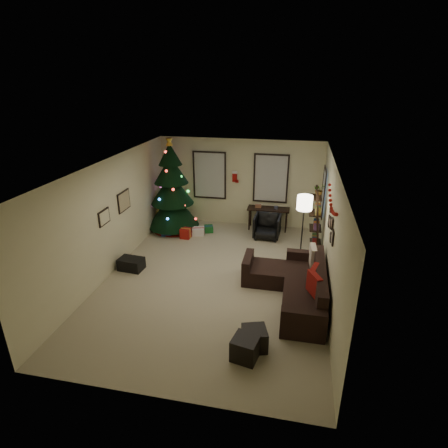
{
  "coord_description": "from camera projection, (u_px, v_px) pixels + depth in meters",
  "views": [
    {
      "loc": [
        1.71,
        -7.2,
        4.44
      ],
      "look_at": [
        0.1,
        0.6,
        1.15
      ],
      "focal_mm": 29.02,
      "sensor_mm": 36.0,
      "label": 1
    }
  ],
  "objects": [
    {
      "name": "window_back_left",
      "position": [
        210.0,
        175.0,
        11.26
      ],
      "size": [
        1.05,
        0.06,
        1.5
      ],
      "color": "#728CB2",
      "rests_on": "wall_back"
    },
    {
      "name": "gallery",
      "position": [
        331.0,
        226.0,
        7.4
      ],
      "size": [
        0.03,
        1.25,
        0.54
      ],
      "color": "black",
      "rests_on": "wall_right"
    },
    {
      "name": "christmas_tree",
      "position": [
        172.0,
        192.0,
        10.8
      ],
      "size": [
        1.56,
        1.56,
        2.9
      ],
      "rotation": [
        0.0,
        0.0,
        -0.4
      ],
      "color": "black",
      "rests_on": "floor"
    },
    {
      "name": "floor_lamp",
      "position": [
        304.0,
        207.0,
        8.75
      ],
      "size": [
        0.37,
        0.37,
        1.77
      ],
      "rotation": [
        0.0,
        0.0,
        0.32
      ],
      "color": "black",
      "rests_on": "floor"
    },
    {
      "name": "storage_bin",
      "position": [
        131.0,
        264.0,
        8.87
      ],
      "size": [
        0.62,
        0.44,
        0.29
      ],
      "primitive_type": "cube",
      "rotation": [
        0.0,
        0.0,
        -0.09
      ],
      "color": "black",
      "rests_on": "floor"
    },
    {
      "name": "ottoman_near",
      "position": [
        245.0,
        348.0,
        6.06
      ],
      "size": [
        0.5,
        0.5,
        0.4
      ],
      "primitive_type": "cube",
      "rotation": [
        0.0,
        0.0,
        -0.21
      ],
      "color": "black",
      "rests_on": "floor"
    },
    {
      "name": "wall_left",
      "position": [
        110.0,
        217.0,
        8.49
      ],
      "size": [
        0.0,
        7.0,
        7.0
      ],
      "primitive_type": "plane",
      "rotation": [
        1.57,
        0.0,
        1.57
      ],
      "color": "beige",
      "rests_on": "floor"
    },
    {
      "name": "window_right_wall",
      "position": [
        324.0,
        192.0,
        9.81
      ],
      "size": [
        0.06,
        0.9,
        1.3
      ],
      "color": "#728CB2",
      "rests_on": "wall_right"
    },
    {
      "name": "sofa",
      "position": [
        295.0,
        285.0,
        7.73
      ],
      "size": [
        1.77,
        2.58,
        0.84
      ],
      "color": "black",
      "rests_on": "floor"
    },
    {
      "name": "desk_chair",
      "position": [
        267.0,
        226.0,
        10.55
      ],
      "size": [
        0.71,
        0.66,
        0.7
      ],
      "primitive_type": "imported",
      "rotation": [
        0.0,
        0.0,
        -0.04
      ],
      "color": "black",
      "rests_on": "floor"
    },
    {
      "name": "bookshelf",
      "position": [
        316.0,
        224.0,
        9.3
      ],
      "size": [
        0.3,
        0.55,
        1.86
      ],
      "color": "black",
      "rests_on": "floor"
    },
    {
      "name": "wall_right",
      "position": [
        331.0,
        235.0,
        7.55
      ],
      "size": [
        0.0,
        7.0,
        7.0
      ],
      "primitive_type": "plane",
      "rotation": [
        1.57,
        0.0,
        -1.57
      ],
      "color": "beige",
      "rests_on": "floor"
    },
    {
      "name": "wall_back",
      "position": [
        240.0,
        183.0,
        11.19
      ],
      "size": [
        5.0,
        0.0,
        5.0
      ],
      "primitive_type": "plane",
      "rotation": [
        1.57,
        0.0,
        0.0
      ],
      "color": "beige",
      "rests_on": "floor"
    },
    {
      "name": "ceiling",
      "position": [
        213.0,
        165.0,
        7.51
      ],
      "size": [
        7.0,
        7.0,
        0.0
      ],
      "primitive_type": "plane",
      "rotation": [
        3.14,
        0.0,
        0.0
      ],
      "color": "white",
      "rests_on": "floor"
    },
    {
      "name": "art_abstract",
      "position": [
        104.0,
        217.0,
        8.16
      ],
      "size": [
        0.04,
        0.45,
        0.35
      ],
      "color": "black",
      "rests_on": "wall_left"
    },
    {
      "name": "window_back_right",
      "position": [
        271.0,
        178.0,
        10.91
      ],
      "size": [
        1.05,
        0.06,
        1.5
      ],
      "color": "#728CB2",
      "rests_on": "wall_back"
    },
    {
      "name": "pillow_red_b",
      "position": [
        314.0,
        275.0,
        7.41
      ],
      "size": [
        0.21,
        0.42,
        0.4
      ],
      "primitive_type": "cube",
      "rotation": [
        0.0,
        0.0,
        -0.28
      ],
      "color": "maroon",
      "rests_on": "sofa"
    },
    {
      "name": "presents",
      "position": [
        185.0,
        230.0,
        10.86
      ],
      "size": [
        1.5,
        0.88,
        0.3
      ],
      "rotation": [
        0.0,
        0.0,
        0.29
      ],
      "color": "maroon",
      "rests_on": "floor"
    },
    {
      "name": "stocking_right",
      "position": [
        246.0,
        180.0,
        11.16
      ],
      "size": [
        0.2,
        0.05,
        0.36
      ],
      "color": "#990F0C",
      "rests_on": "wall_back"
    },
    {
      "name": "garland",
      "position": [
        332.0,
        203.0,
        7.28
      ],
      "size": [
        0.08,
        1.9,
        0.3
      ],
      "primitive_type": null,
      "color": "#A5140C",
      "rests_on": "wall_right"
    },
    {
      "name": "potted_plant",
      "position": [
        319.0,
        188.0,
        9.2
      ],
      "size": [
        0.51,
        0.49,
        0.43
      ],
      "primitive_type": "imported",
      "rotation": [
        0.0,
        0.0,
        0.55
      ],
      "color": "#4C4C4C",
      "rests_on": "bookshelf"
    },
    {
      "name": "pillow_red_a",
      "position": [
        314.0,
        284.0,
        7.09
      ],
      "size": [
        0.29,
        0.45,
        0.44
      ],
      "primitive_type": "cube",
      "rotation": [
        0.0,
        0.0,
        0.43
      ],
      "color": "maroon",
      "rests_on": "sofa"
    },
    {
      "name": "stocking_left",
      "position": [
        235.0,
        176.0,
        11.07
      ],
      "size": [
        0.2,
        0.05,
        0.36
      ],
      "color": "#990F0C",
      "rests_on": "wall_back"
    },
    {
      "name": "desk",
      "position": [
        268.0,
        211.0,
        11.04
      ],
      "size": [
        1.27,
        0.45,
        0.68
      ],
      "color": "black",
      "rests_on": "floor"
    },
    {
      "name": "floor",
      "position": [
        215.0,
        278.0,
        8.53
      ],
      "size": [
        7.0,
        7.0,
        0.0
      ],
      "primitive_type": "plane",
      "color": "tan",
      "rests_on": "ground"
    },
    {
      "name": "ottoman_far",
      "position": [
        254.0,
        339.0,
        6.29
      ],
      "size": [
        0.52,
        0.52,
        0.39
      ],
      "primitive_type": "cube",
      "rotation": [
        0.0,
        0.0,
        0.3
      ],
      "color": "black",
      "rests_on": "floor"
    },
    {
      "name": "art_map",
      "position": [
        124.0,
        201.0,
        9.04
      ],
      "size": [
        0.04,
        0.6,
        0.5
      ],
      "color": "black",
      "rests_on": "wall_left"
    },
    {
      "name": "wall_front",
      "position": [
        155.0,
        324.0,
        4.85
      ],
      "size": [
        5.0,
        0.0,
        5.0
      ],
      "primitive_type": "plane",
      "rotation": [
        -1.57,
        0.0,
        0.0
      ],
      "color": "beige",
      "rests_on": "floor"
    },
    {
      "name": "pillow_cream",
      "position": [
        313.0,
        255.0,
        8.26
      ],
      "size": [
        0.16,
        0.45,
        0.44
      ],
      "primitive_type": "cube",
      "rotation": [
        0.0,
        0.0,
        0.08
      ],
      "color": "beige",
      "rests_on": "sofa"
    }
  ]
}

